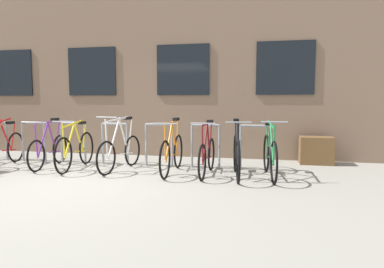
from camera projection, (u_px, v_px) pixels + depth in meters
The scene contains 12 objects.
ground_plane at pixel (68, 185), 5.59m from camera, with size 42.00×42.00×0.00m, color gray.
storefront_building at pixel (172, 73), 11.79m from camera, with size 28.00×6.84×4.67m.
bike_rack at pixel (115, 139), 7.39m from camera, with size 6.62×0.05×0.91m.
bicycle_yellow at pixel (76, 149), 7.01m from camera, with size 0.44×1.79×1.02m.
bicycle_white at pixel (120, 151), 6.86m from camera, with size 0.44×1.70×1.11m.
bicycle_purple at pixel (49, 149), 7.17m from camera, with size 0.44×1.62×1.03m.
bicycle_maroon at pixel (207, 155), 6.42m from camera, with size 0.44×1.62×1.03m.
bicycle_orange at pixel (172, 152), 6.59m from camera, with size 0.44×1.76×1.07m.
bicycle_red at pixel (3, 148), 7.26m from camera, with size 0.48×1.72×1.06m.
bicycle_green at pixel (270, 155), 6.22m from camera, with size 0.44×1.81×1.06m.
bicycle_black at pixel (237, 155), 6.23m from camera, with size 0.44×1.74×1.07m.
planter_box at pixel (316, 150), 7.47m from camera, with size 0.70×0.44×0.60m, color brown.
Camera 1 is at (3.11, -4.95, 1.38)m, focal length 31.83 mm.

